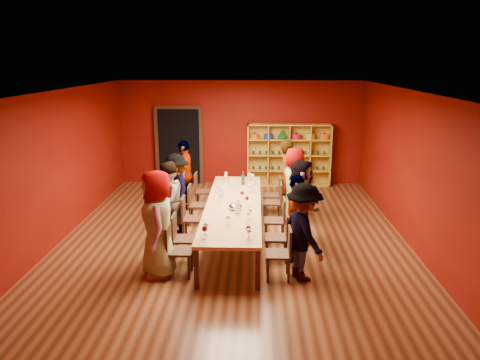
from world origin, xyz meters
name	(u,v)px	position (x,y,z in m)	size (l,w,h in m)	color
room_shell	(233,168)	(0.00, 0.00, 1.50)	(7.10, 9.10, 3.04)	#4D2814
tasting_table	(233,206)	(0.00, 0.00, 0.70)	(1.10, 4.50, 0.75)	tan
doorway	(179,146)	(-1.80, 4.43, 1.12)	(1.40, 0.17, 2.30)	black
shelving_unit	(289,152)	(1.40, 4.32, 0.98)	(2.40, 0.40, 1.80)	#BB902A
chair_person_left_0	(175,248)	(-0.91, -1.69, 0.50)	(0.42, 0.42, 0.89)	black
person_left_0	(158,224)	(-1.19, -1.69, 0.92)	(0.90, 0.49, 1.84)	#141837
chair_person_left_1	(180,236)	(-0.91, -1.13, 0.50)	(0.42, 0.42, 0.89)	black
person_left_1	(159,218)	(-1.29, -1.13, 0.82)	(0.60, 0.44, 1.64)	#CF8A98
chair_person_left_2	(189,216)	(-0.91, -0.03, 0.50)	(0.42, 0.42, 0.89)	black
person_left_2	(168,201)	(-1.33, -0.03, 0.81)	(0.79, 0.43, 1.62)	#CB8891
chair_person_left_3	(195,202)	(-0.91, 0.88, 0.50)	(0.42, 0.42, 0.89)	black
person_left_3	(176,189)	(-1.31, 0.88, 0.80)	(1.03, 0.43, 1.59)	pink
chair_person_left_4	(200,189)	(-0.91, 2.00, 0.50)	(0.42, 0.42, 0.89)	black
person_left_4	(185,175)	(-1.29, 2.00, 0.85)	(1.00, 0.45, 1.71)	#5784B4
chair_person_right_0	(283,251)	(0.91, -1.75, 0.50)	(0.42, 0.42, 0.89)	black
person_right_0	(304,232)	(1.24, -1.75, 0.83)	(1.07, 0.44, 1.65)	#5073A6
chair_person_right_1	(281,234)	(0.91, -1.01, 0.50)	(0.42, 0.42, 0.89)	black
person_right_1	(296,218)	(1.17, -1.01, 0.81)	(0.95, 0.43, 1.61)	#151A3A
chair_person_right_2	(278,218)	(0.91, -0.09, 0.50)	(0.42, 0.42, 0.89)	black
person_right_2	(301,201)	(1.35, -0.09, 0.85)	(1.57, 0.45, 1.70)	#151F3A
chair_person_right_3	(276,200)	(0.91, 1.14, 0.50)	(0.42, 0.42, 0.89)	black
person_right_3	(294,185)	(1.31, 1.14, 0.85)	(0.83, 0.45, 1.70)	#161E3D
chair_person_right_4	(275,193)	(0.91, 1.71, 0.50)	(0.42, 0.42, 0.89)	black
person_right_4	(288,177)	(1.22, 1.71, 0.88)	(0.64, 0.47, 1.77)	#15173A
wine_glass_0	(252,184)	(0.37, 0.97, 0.90)	(0.08, 0.08, 0.20)	silver
wine_glass_1	(249,175)	(0.29, 1.84, 0.90)	(0.08, 0.08, 0.20)	silver
wine_glass_2	(226,177)	(-0.26, 1.67, 0.89)	(0.08, 0.08, 0.20)	silver
wine_glass_3	(205,229)	(-0.38, -1.90, 0.91)	(0.09, 0.09, 0.22)	silver
wine_glass_4	(250,187)	(0.32, 0.86, 0.88)	(0.07, 0.07, 0.18)	silver
wine_glass_5	(247,199)	(0.28, -0.09, 0.89)	(0.08, 0.08, 0.20)	silver
wine_glass_6	(248,229)	(0.33, -1.81, 0.90)	(0.08, 0.08, 0.21)	silver
wine_glass_7	(226,174)	(-0.27, 1.95, 0.89)	(0.08, 0.08, 0.20)	silver
wine_glass_8	(220,195)	(-0.28, 0.14, 0.90)	(0.08, 0.08, 0.20)	silver
wine_glass_9	(252,176)	(0.37, 1.66, 0.91)	(0.09, 0.09, 0.22)	silver
wine_glass_10	(206,225)	(-0.37, -1.70, 0.91)	(0.09, 0.09, 0.22)	silver
wine_glass_11	(218,187)	(-0.37, 0.77, 0.89)	(0.08, 0.08, 0.19)	silver
wine_glass_12	(248,214)	(0.32, -1.01, 0.88)	(0.07, 0.07, 0.18)	silver
wine_glass_13	(249,231)	(0.34, -1.92, 0.89)	(0.08, 0.08, 0.19)	silver
wine_glass_14	(232,181)	(-0.10, 1.31, 0.89)	(0.07, 0.07, 0.19)	silver
wine_glass_15	(250,211)	(0.34, -0.86, 0.89)	(0.08, 0.08, 0.20)	silver
wine_glass_16	(228,218)	(-0.04, -1.23, 0.88)	(0.07, 0.07, 0.18)	silver
wine_glass_17	(242,193)	(0.17, 0.27, 0.89)	(0.08, 0.08, 0.20)	silver
spittoon_bowl	(235,207)	(0.06, -0.37, 0.81)	(0.27, 0.27, 0.15)	#B7B9BE
carafe_a	(222,192)	(-0.27, 0.46, 0.86)	(0.09, 0.09, 0.24)	silver
carafe_b	(237,207)	(0.11, -0.62, 0.88)	(0.12, 0.12, 0.29)	silver
wine_bottle	(243,180)	(0.15, 1.48, 0.87)	(0.09, 0.09, 0.32)	#14381B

